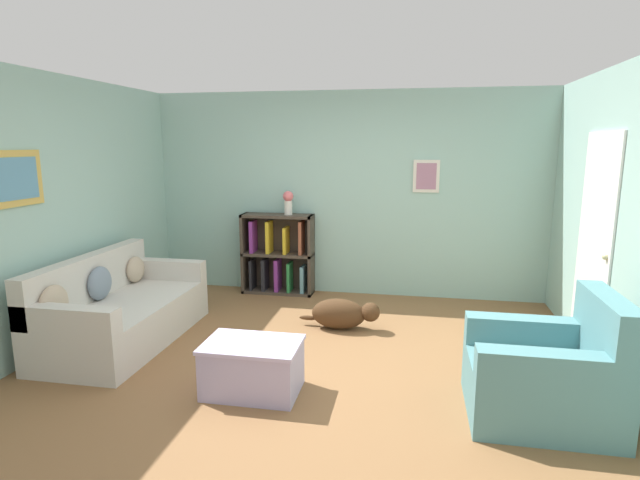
{
  "coord_description": "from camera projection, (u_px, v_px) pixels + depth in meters",
  "views": [
    {
      "loc": [
        0.85,
        -4.13,
        1.94
      ],
      "look_at": [
        0.0,
        0.4,
        1.05
      ],
      "focal_mm": 28.0,
      "sensor_mm": 36.0,
      "label": 1
    }
  ],
  "objects": [
    {
      "name": "couch",
      "position": [
        120.0,
        311.0,
        4.95
      ],
      "size": [
        0.92,
        1.86,
        0.86
      ],
      "color": "beige",
      "rests_on": "ground_plane"
    },
    {
      "name": "recliner_chair",
      "position": [
        550.0,
        374.0,
        3.55
      ],
      "size": [
        0.99,
        0.84,
        0.92
      ],
      "color": "slate",
      "rests_on": "ground_plane"
    },
    {
      "name": "wall_left",
      "position": [
        48.0,
        212.0,
        4.72
      ],
      "size": [
        0.13,
        5.0,
        2.6
      ],
      "color": "#93BCB2",
      "rests_on": "ground_plane"
    },
    {
      "name": "bookshelf",
      "position": [
        278.0,
        255.0,
        6.55
      ],
      "size": [
        0.93,
        0.3,
        1.05
      ],
      "color": "#42382D",
      "rests_on": "ground_plane"
    },
    {
      "name": "wall_back",
      "position": [
        347.0,
        194.0,
        6.43
      ],
      "size": [
        5.6,
        0.13,
        2.6
      ],
      "color": "#93BCB2",
      "rests_on": "ground_plane"
    },
    {
      "name": "ground_plane",
      "position": [
        312.0,
        362.0,
        4.51
      ],
      "size": [
        14.0,
        14.0,
        0.0
      ],
      "primitive_type": "plane",
      "color": "brown"
    },
    {
      "name": "dog",
      "position": [
        342.0,
        314.0,
        5.3
      ],
      "size": [
        0.88,
        0.29,
        0.33
      ],
      "color": "#472D19",
      "rests_on": "ground_plane"
    },
    {
      "name": "coffee_table",
      "position": [
        253.0,
        366.0,
        3.93
      ],
      "size": [
        0.75,
        0.51,
        0.41
      ],
      "color": "#ADA3CC",
      "rests_on": "ground_plane"
    },
    {
      "name": "wall_right",
      "position": [
        637.0,
        230.0,
        3.82
      ],
      "size": [
        0.16,
        5.0,
        2.6
      ],
      "color": "#93BCB2",
      "rests_on": "ground_plane"
    },
    {
      "name": "vase",
      "position": [
        288.0,
        201.0,
        6.37
      ],
      "size": [
        0.13,
        0.13,
        0.3
      ],
      "color": "silver",
      "rests_on": "bookshelf"
    }
  ]
}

